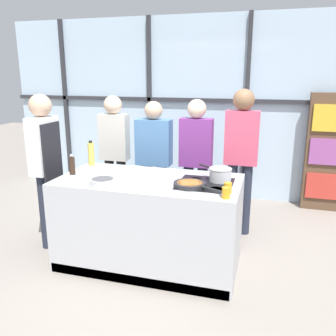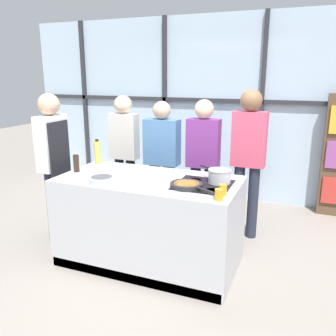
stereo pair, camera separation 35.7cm
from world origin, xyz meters
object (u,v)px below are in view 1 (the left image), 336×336
spectator_center_left (154,157)px  juice_glass_far (228,188)px  spectator_center_right (196,156)px  spectator_far_left (115,149)px  pepper_grinder (72,165)px  chef (46,160)px  juice_glass_near (226,193)px  frying_pan (190,184)px  mixing_bowl (103,181)px  spectator_far_right (241,152)px  saucepan (220,174)px  oil_bottle (91,154)px  white_plate (120,171)px

spectator_center_left → juice_glass_far: spectator_center_left is taller
spectator_center_right → juice_glass_far: spectator_center_right is taller
spectator_far_left → pepper_grinder: spectator_far_left is taller
spectator_center_left → chef: bearing=43.5°
pepper_grinder → juice_glass_near: pepper_grinder is taller
frying_pan → pepper_grinder: pepper_grinder is taller
spectator_center_right → mixing_bowl: bearing=64.1°
spectator_far_left → spectator_far_right: (1.64, 0.00, 0.07)m
spectator_far_left → spectator_center_left: size_ratio=1.04×
frying_pan → juice_glass_near: (0.36, -0.23, 0.03)m
saucepan → frying_pan: bearing=-133.4°
spectator_far_left → juice_glass_near: spectator_far_left is taller
chef → spectator_center_left: (0.96, 0.91, -0.10)m
chef → juice_glass_far: bearing=81.5°
spectator_center_left → pepper_grinder: (-0.55, -1.06, 0.11)m
spectator_far_left → pepper_grinder: (-0.00, -1.06, 0.04)m
oil_bottle → white_plate: bearing=-22.8°
saucepan → pepper_grinder: (-1.51, -0.19, 0.03)m
spectator_far_left → pepper_grinder: 1.06m
white_plate → juice_glass_far: size_ratio=2.69×
chef → spectator_center_right: size_ratio=1.05×
spectator_far_left → saucepan: bearing=150.1°
spectator_far_right → mixing_bowl: 1.75m
chef → spectator_center_left: bearing=133.5°
juice_glass_near → spectator_far_left: bearing=140.2°
mixing_bowl → juice_glass_near: (1.17, -0.06, 0.02)m
chef → frying_pan: 1.70m
spectator_center_left → juice_glass_far: size_ratio=16.87×
spectator_center_left → spectator_center_right: (0.55, 0.00, 0.04)m
mixing_bowl → pepper_grinder: size_ratio=1.17×
frying_pan → juice_glass_far: juice_glass_far is taller
white_plate → oil_bottle: size_ratio=0.90×
spectator_center_right → oil_bottle: 1.27m
spectator_center_left → mixing_bowl: size_ratio=6.33×
white_plate → oil_bottle: oil_bottle is taller
frying_pan → oil_bottle: (-1.26, 0.47, 0.11)m
spectator_far_right → saucepan: bearing=81.8°
frying_pan → juice_glass_far: bearing=-14.4°
saucepan → mixing_bowl: size_ratio=1.41×
spectator_center_left → frying_pan: spectator_center_left is taller
spectator_far_left → oil_bottle: size_ratio=5.83×
spectator_far_right → juice_glass_far: size_ratio=18.55×
white_plate → juice_glass_near: bearing=-23.6°
spectator_far_right → frying_pan: size_ratio=3.51×
spectator_far_left → spectator_center_left: 0.55m
mixing_bowl → juice_glass_near: bearing=-2.9°
pepper_grinder → juice_glass_far: pepper_grinder is taller
spectator_far_left → pepper_grinder: size_ratio=7.65×
frying_pan → juice_glass_near: bearing=-32.9°
juice_glass_far → spectator_far_right: bearing=89.6°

